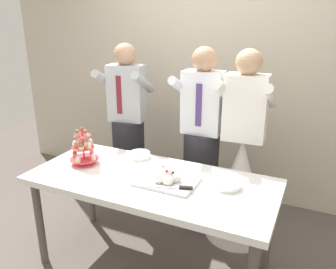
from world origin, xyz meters
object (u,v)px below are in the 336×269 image
object	(u,v)px
person_bride	(240,176)
cupcake_stand	(84,150)
plate_stack	(227,184)
person_guest	(128,136)
main_cake_tray	(166,177)
dessert_table	(151,188)
person_groom	(201,151)
round_cake	(140,156)

from	to	relation	value
person_bride	cupcake_stand	bearing A→B (deg)	-147.52
plate_stack	cupcake_stand	bearing A→B (deg)	-175.32
person_guest	main_cake_tray	bearing A→B (deg)	-44.86
dessert_table	person_guest	bearing A→B (deg)	130.49
plate_stack	person_guest	distance (m)	1.39
person_groom	person_bride	bearing A→B (deg)	-3.67
plate_stack	person_bride	bearing A→B (deg)	93.52
person_groom	person_guest	distance (m)	0.80
main_cake_tray	person_guest	size ratio (longest dim) A/B	0.26
person_bride	person_guest	bearing A→B (deg)	176.18
dessert_table	main_cake_tray	size ratio (longest dim) A/B	4.18
plate_stack	round_cake	world-z (taller)	round_cake
main_cake_tray	round_cake	world-z (taller)	main_cake_tray
dessert_table	main_cake_tray	bearing A→B (deg)	-4.59
main_cake_tray	cupcake_stand	bearing A→B (deg)	178.59
dessert_table	cupcake_stand	distance (m)	0.63
dessert_table	round_cake	world-z (taller)	round_cake
main_cake_tray	round_cake	xyz separation A→B (m)	(-0.38, 0.29, -0.02)
cupcake_stand	person_groom	size ratio (longest dim) A/B	0.18
dessert_table	person_guest	distance (m)	1.03
cupcake_stand	plate_stack	distance (m)	1.14
plate_stack	round_cake	size ratio (longest dim) A/B	0.82
plate_stack	person_bride	world-z (taller)	person_bride
dessert_table	person_bride	distance (m)	0.87
person_bride	round_cake	bearing A→B (deg)	-150.33
plate_stack	dessert_table	bearing A→B (deg)	-169.35
dessert_table	main_cake_tray	world-z (taller)	main_cake_tray
plate_stack	round_cake	xyz separation A→B (m)	(-0.79, 0.18, 0.00)
dessert_table	person_guest	xyz separation A→B (m)	(-0.67, 0.78, 0.05)
cupcake_stand	person_guest	distance (m)	0.79
round_cake	person_groom	size ratio (longest dim) A/B	0.14
cupcake_stand	person_guest	bearing A→B (deg)	95.09
cupcake_stand	round_cake	xyz separation A→B (m)	(0.35, 0.27, -0.09)
round_cake	person_bride	distance (m)	0.89
person_groom	person_bride	world-z (taller)	same
cupcake_stand	person_groom	distance (m)	1.03
cupcake_stand	round_cake	bearing A→B (deg)	37.96
dessert_table	person_groom	world-z (taller)	person_groom
dessert_table	person_guest	world-z (taller)	person_guest
dessert_table	person_groom	distance (m)	0.74
dessert_table	person_bride	world-z (taller)	person_bride
cupcake_stand	person_guest	xyz separation A→B (m)	(-0.07, 0.78, -0.15)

